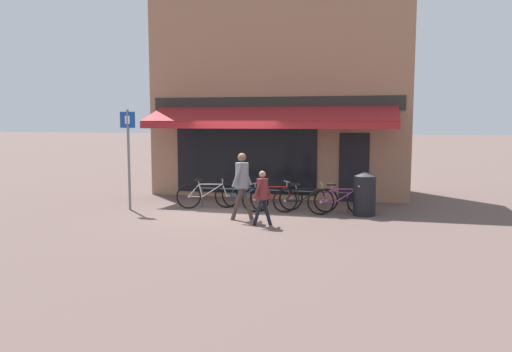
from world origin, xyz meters
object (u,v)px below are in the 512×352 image
at_px(bicycle_silver, 208,195).
at_px(bicycle_blue, 244,197).
at_px(bicycle_red, 273,198).
at_px(pedestrian_child, 262,192).
at_px(bicycle_black, 305,199).
at_px(bicycle_purple, 340,201).
at_px(parking_sign, 128,150).
at_px(litter_bin, 364,193).
at_px(pedestrian_adult, 242,179).

xyz_separation_m(bicycle_silver, bicycle_blue, (1.03, 0.12, -0.02)).
bearing_deg(bicycle_red, bicycle_silver, 150.97).
bearing_deg(bicycle_silver, pedestrian_child, -64.48).
distance_m(bicycle_red, bicycle_black, 0.90).
relative_size(bicycle_purple, parking_sign, 0.63).
xyz_separation_m(bicycle_blue, parking_sign, (-3.07, -0.83, 1.33)).
xyz_separation_m(litter_bin, parking_sign, (-6.39, -0.65, 1.10)).
bearing_deg(bicycle_blue, bicycle_red, 16.91).
bearing_deg(bicycle_silver, pedestrian_adult, -65.33).
xyz_separation_m(pedestrian_adult, pedestrian_child, (0.65, -0.57, -0.23)).
height_order(bicycle_blue, bicycle_red, bicycle_red).
relative_size(bicycle_silver, pedestrian_adult, 0.99).
xyz_separation_m(bicycle_blue, bicycle_black, (1.76, -0.17, 0.01)).
bearing_deg(bicycle_red, litter_bin, -28.36).
height_order(bicycle_blue, pedestrian_adult, pedestrian_adult).
xyz_separation_m(bicycle_red, litter_bin, (2.46, -0.02, 0.21)).
relative_size(bicycle_blue, pedestrian_child, 1.22).
xyz_separation_m(bicycle_silver, bicycle_red, (1.89, -0.04, -0.01)).
relative_size(bicycle_silver, bicycle_blue, 1.05).
distance_m(bicycle_silver, pedestrian_child, 2.80).
bearing_deg(bicycle_black, pedestrian_adult, -153.76).
relative_size(bicycle_blue, bicycle_purple, 0.92).
height_order(bicycle_black, bicycle_purple, bicycle_purple).
relative_size(bicycle_silver, bicycle_red, 1.07).
bearing_deg(bicycle_black, parking_sign, 172.35).
height_order(bicycle_silver, parking_sign, parking_sign).
height_order(bicycle_red, bicycle_black, bicycle_red).
bearing_deg(bicycle_purple, litter_bin, -3.44).
bearing_deg(pedestrian_adult, parking_sign, 162.92).
xyz_separation_m(bicycle_silver, pedestrian_child, (2.02, -1.90, 0.42)).
distance_m(bicycle_blue, parking_sign, 3.45).
height_order(bicycle_blue, bicycle_purple, bicycle_purple).
xyz_separation_m(bicycle_red, pedestrian_child, (0.13, -1.86, 0.43)).
bearing_deg(bicycle_red, parking_sign, 161.94).
distance_m(pedestrian_adult, litter_bin, 3.26).
xyz_separation_m(bicycle_black, litter_bin, (1.55, -0.01, 0.22)).
bearing_deg(pedestrian_adult, pedestrian_child, -48.33).
height_order(litter_bin, parking_sign, parking_sign).
relative_size(pedestrian_adult, pedestrian_child, 1.29).
relative_size(bicycle_red, pedestrian_child, 1.19).
bearing_deg(litter_bin, pedestrian_adult, -157.09).
height_order(bicycle_black, pedestrian_child, pedestrian_child).
distance_m(bicycle_red, pedestrian_adult, 1.53).
bearing_deg(pedestrian_child, parking_sign, 166.69).
bearing_deg(pedestrian_child, bicycle_black, 70.19).
bearing_deg(bicycle_blue, bicycle_black, 21.82).
distance_m(bicycle_purple, litter_bin, 0.65).
distance_m(bicycle_black, litter_bin, 1.57).
bearing_deg(bicycle_purple, parking_sign, 169.90).
bearing_deg(parking_sign, bicycle_blue, 15.17).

